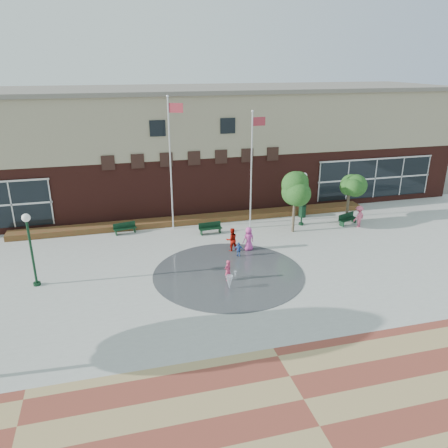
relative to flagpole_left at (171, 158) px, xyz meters
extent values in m
plane|color=#666056|center=(1.90, -10.71, -5.07)|extent=(120.00, 120.00, 0.00)
cube|color=#A8A8A0|center=(1.90, -6.71, -5.07)|extent=(46.00, 18.00, 0.01)
cube|color=brown|center=(1.90, -17.71, -5.07)|extent=(46.00, 6.00, 0.01)
cylinder|color=#383A3D|center=(1.90, -7.71, -5.07)|extent=(8.40, 8.40, 0.01)
cube|color=#4A1E19|center=(1.90, 6.79, -2.82)|extent=(44.00, 10.00, 4.50)
cube|color=gray|center=(1.90, 6.79, 1.68)|extent=(44.00, 10.00, 4.50)
cube|color=slate|center=(1.90, 6.79, 3.98)|extent=(44.40, 10.40, 0.30)
cube|color=black|center=(16.90, 1.77, -2.96)|extent=(10.00, 0.12, 3.19)
cube|color=black|center=(-0.60, 1.77, 1.72)|extent=(1.10, 0.10, 1.10)
cube|color=black|center=(4.40, 1.77, 1.72)|extent=(1.10, 0.10, 1.10)
cube|color=maroon|center=(1.90, 0.89, -5.07)|extent=(26.00, 1.20, 0.40)
cylinder|color=silver|center=(-0.05, 0.02, -0.59)|extent=(0.11, 0.11, 8.97)
sphere|color=silver|center=(-0.05, 0.02, 3.95)|extent=(0.18, 0.18, 0.18)
cube|color=#A32D39|center=(0.41, -0.17, 3.24)|extent=(0.92, 0.40, 0.60)
cylinder|color=silver|center=(5.25, -1.24, -1.06)|extent=(0.10, 0.10, 8.04)
sphere|color=silver|center=(5.25, -1.24, 3.01)|extent=(0.16, 0.16, 0.16)
cube|color=#A32D39|center=(5.71, -1.20, 2.34)|extent=(0.93, 0.10, 0.57)
cylinder|color=black|center=(-8.25, -6.44, -3.27)|extent=(0.13, 0.13, 3.60)
cylinder|color=black|center=(-8.25, -6.44, -4.99)|extent=(0.38, 0.38, 0.17)
sphere|color=silver|center=(-8.25, -6.44, -1.28)|extent=(0.42, 0.42, 0.42)
cylinder|color=black|center=(9.01, -1.61, -3.33)|extent=(0.12, 0.12, 3.48)
cylinder|color=black|center=(9.01, -1.61, -4.99)|extent=(0.37, 0.37, 0.16)
sphere|color=silver|center=(9.01, -1.61, -1.41)|extent=(0.41, 0.41, 0.41)
cube|color=black|center=(-3.37, -0.12, -4.69)|extent=(1.59, 0.75, 0.05)
cube|color=black|center=(-3.41, 0.06, -4.49)|extent=(1.50, 0.38, 0.38)
cube|color=black|center=(2.28, -1.63, -4.68)|extent=(1.61, 0.56, 0.05)
cube|color=black|center=(2.26, -1.44, -4.48)|extent=(1.58, 0.17, 0.40)
cube|color=black|center=(12.31, -2.37, -4.67)|extent=(1.68, 1.03, 0.05)
cube|color=black|center=(12.24, -2.18, -4.46)|extent=(1.52, 0.65, 0.41)
cylinder|color=black|center=(9.79, -0.02, -4.62)|extent=(0.55, 0.55, 0.91)
cylinder|color=black|center=(9.79, -0.02, -4.14)|extent=(0.58, 0.58, 0.05)
cylinder|color=#44382A|center=(7.89, -2.70, -3.75)|extent=(0.18, 0.18, 2.65)
cylinder|color=#44382A|center=(12.51, -1.81, -3.93)|extent=(0.20, 0.20, 2.28)
cone|color=white|center=(1.46, -9.45, -5.07)|extent=(0.38, 0.38, 0.75)
cone|color=white|center=(2.11, -8.32, -5.07)|extent=(0.17, 0.17, 0.38)
imported|color=#C3355C|center=(1.64, -8.52, -4.46)|extent=(0.53, 0.48, 1.22)
imported|color=#A81107|center=(2.91, -4.74, -4.32)|extent=(0.77, 0.62, 1.51)
imported|color=#CF409C|center=(3.95, -4.91, -4.31)|extent=(0.84, 0.65, 1.53)
imported|color=#335BAE|center=(3.08, -5.71, -4.60)|extent=(0.59, 0.48, 0.94)
imported|color=#DB5878|center=(12.76, -3.00, -4.28)|extent=(1.17, 0.95, 1.58)
camera|label=1|loc=(-3.89, -28.75, 6.05)|focal=35.00mm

